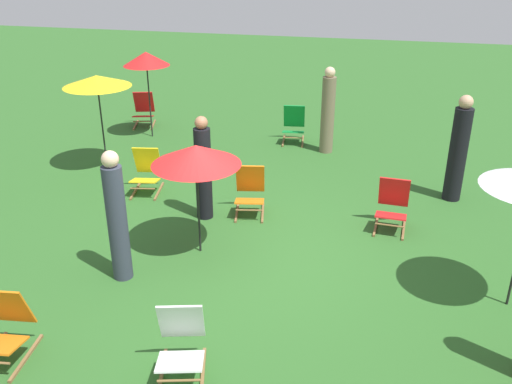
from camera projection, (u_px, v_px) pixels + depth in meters
The scene contains 15 objects.
ground_plane at pixel (237, 256), 8.17m from camera, with size 40.00×40.00×0.00m, color #2D6026.
deckchair_0 at pixel (181, 344), 5.84m from camera, with size 0.66×0.86×0.83m.
deckchair_1 at pixel (250, 192), 9.34m from camera, with size 0.62×0.84×0.83m.
deckchair_2 at pixel (4, 328), 6.08m from camera, with size 0.57×0.82×0.83m.
deckchair_4 at pixel (392, 206), 8.85m from camera, with size 0.52×0.79×0.83m.
deckchair_5 at pixel (294, 126), 12.65m from camera, with size 0.57×0.81×0.83m.
deckchair_6 at pixel (146, 172), 10.13m from camera, with size 0.61×0.83×0.83m.
deckchair_7 at pixel (144, 111), 13.75m from camera, with size 0.67×0.86×0.83m.
umbrella_0 at pixel (146, 59), 12.34m from camera, with size 1.04×1.04×1.98m.
umbrella_1 at pixel (97, 81), 10.49m from camera, with size 1.30×1.30×1.91m.
umbrella_2 at pixel (196, 155), 7.66m from camera, with size 1.27×1.27×1.68m.
person_0 at pixel (458, 151), 9.59m from camera, with size 0.40×0.40×1.90m.
person_1 at pixel (328, 112), 11.80m from camera, with size 0.36×0.36×1.86m.
person_3 at pixel (203, 170), 8.97m from camera, with size 0.28×0.28×1.75m.
person_4 at pixel (117, 219), 7.30m from camera, with size 0.36×0.36×1.85m.
Camera 1 is at (1.91, -6.78, 4.27)m, focal length 38.84 mm.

